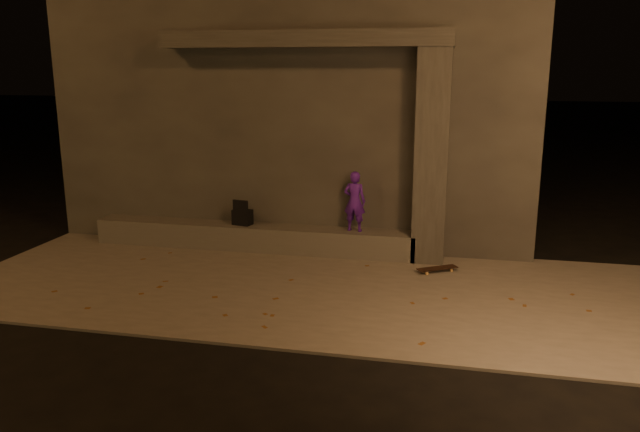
% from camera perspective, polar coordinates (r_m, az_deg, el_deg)
% --- Properties ---
extents(ground, '(120.00, 120.00, 0.00)m').
position_cam_1_polar(ground, '(7.87, -4.42, -11.51)').
color(ground, black).
rests_on(ground, ground).
extents(sidewalk, '(11.00, 4.40, 0.04)m').
position_cam_1_polar(sidewalk, '(9.65, -0.97, -6.53)').
color(sidewalk, '#69635C').
rests_on(sidewalk, ground).
extents(building, '(9.00, 5.10, 5.22)m').
position_cam_1_polar(building, '(13.69, -0.72, 10.48)').
color(building, '#363331').
rests_on(building, ground).
extents(ledge, '(6.00, 0.55, 0.45)m').
position_cam_1_polar(ledge, '(11.58, -6.20, -1.91)').
color(ledge, '#58554F').
rests_on(ledge, sidewalk).
extents(column, '(0.55, 0.55, 3.60)m').
position_cam_1_polar(column, '(10.68, 10.15, 5.29)').
color(column, '#363331').
rests_on(column, sidewalk).
extents(canopy, '(5.00, 0.70, 0.28)m').
position_cam_1_polar(canopy, '(10.94, -1.43, 15.88)').
color(canopy, '#363331').
rests_on(canopy, column).
extents(skateboarder, '(0.42, 0.30, 1.07)m').
position_cam_1_polar(skateboarder, '(10.95, 3.18, 1.35)').
color(skateboarder, '#4F18A0').
rests_on(skateboarder, ledge).
extents(backpack, '(0.38, 0.29, 0.48)m').
position_cam_1_polar(backpack, '(11.54, -7.10, 0.01)').
color(backpack, black).
rests_on(backpack, ledge).
extents(skateboard, '(0.68, 0.52, 0.08)m').
position_cam_1_polar(skateboard, '(10.43, 10.67, -4.74)').
color(skateboard, black).
rests_on(skateboard, sidewalk).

